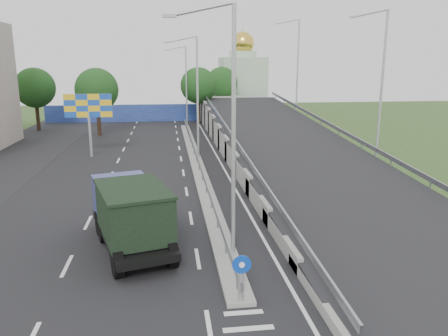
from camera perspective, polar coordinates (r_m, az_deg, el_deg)
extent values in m
cube|color=black|center=(31.96, -8.49, -1.20)|extent=(26.00, 90.00, 0.04)
cube|color=gray|center=(35.89, -3.61, 0.70)|extent=(1.00, 44.00, 0.20)
cube|color=gray|center=(38.28, 15.09, 4.50)|extent=(0.10, 50.00, 0.32)
cube|color=gray|center=(35.75, 0.83, 4.35)|extent=(0.10, 50.00, 0.32)
cube|color=gray|center=(35.75, -3.63, 1.72)|extent=(0.08, 44.00, 0.32)
cylinder|color=gray|center=(35.80, -3.62, 1.33)|extent=(0.09, 0.09, 0.60)
cylinder|color=black|center=(15.15, 2.25, -14.90)|extent=(0.20, 0.20, 1.20)
cylinder|color=#0C3FBF|center=(14.73, 2.33, -12.48)|extent=(0.64, 0.05, 0.64)
cylinder|color=white|center=(14.71, 2.35, -12.53)|extent=(0.20, 0.03, 0.20)
cylinder|color=#B2B5B7|center=(17.36, 1.25, 4.19)|extent=(0.18, 0.18, 10.00)
cylinder|color=#B2B5B7|center=(17.11, -2.89, 20.01)|extent=(2.57, 0.12, 0.66)
cube|color=#B2B5B7|center=(17.02, -7.15, 19.11)|extent=(0.50, 0.18, 0.12)
cylinder|color=#B2B5B7|center=(37.13, -3.48, 9.10)|extent=(0.18, 0.18, 10.00)
cylinder|color=#B2B5B7|center=(37.01, -5.52, 16.41)|extent=(2.57, 0.12, 0.66)
cube|color=#B2B5B7|center=(36.97, -7.44, 15.97)|extent=(0.50, 0.18, 0.12)
cylinder|color=#B2B5B7|center=(57.06, -4.93, 10.58)|extent=(0.18, 0.18, 10.00)
cylinder|color=#B2B5B7|center=(56.99, -6.28, 15.32)|extent=(2.57, 0.12, 0.66)
cube|color=#B2B5B7|center=(56.96, -7.52, 15.04)|extent=(0.50, 0.18, 0.12)
cube|color=#2C2A9D|center=(63.32, -9.03, 7.11)|extent=(30.00, 0.50, 2.40)
cube|color=#B2CCAD|center=(72.08, 2.41, 10.64)|extent=(7.00, 7.00, 9.00)
cylinder|color=#B2CCAD|center=(72.01, 2.45, 14.62)|extent=(4.40, 4.40, 1.00)
sphere|color=gold|center=(72.06, 2.46, 15.97)|extent=(3.60, 3.60, 3.60)
cone|color=gold|center=(72.18, 2.48, 17.55)|extent=(0.30, 0.30, 1.20)
cylinder|color=#B2B5B7|center=(39.96, -17.08, 4.22)|extent=(0.24, 0.24, 4.00)
cube|color=yellow|center=(39.66, -17.33, 7.78)|extent=(4.00, 0.20, 2.00)
cylinder|color=black|center=(51.86, -16.05, 6.28)|extent=(0.44, 0.44, 4.00)
sphere|color=#103D18|center=(51.59, -16.29, 9.80)|extent=(4.80, 4.80, 4.80)
cylinder|color=black|center=(59.39, -3.31, 7.62)|extent=(0.44, 0.44, 4.00)
sphere|color=#103D18|center=(59.16, -3.35, 10.70)|extent=(4.80, 4.80, 4.80)
cylinder|color=black|center=(58.40, -23.18, 6.47)|extent=(0.44, 0.44, 4.00)
sphere|color=#103D18|center=(58.16, -23.47, 9.59)|extent=(4.80, 4.80, 4.80)
cylinder|color=black|center=(66.72, -0.30, 8.28)|extent=(0.44, 0.44, 4.00)
sphere|color=#103D18|center=(66.51, -0.30, 11.02)|extent=(4.80, 4.80, 4.80)
cylinder|color=black|center=(21.84, -15.85, -6.91)|extent=(0.68, 1.23, 1.17)
cylinder|color=black|center=(22.17, -10.35, -6.30)|extent=(0.68, 1.23, 1.17)
cylinder|color=black|center=(20.95, -15.50, -7.77)|extent=(0.68, 1.23, 1.17)
cylinder|color=black|center=(21.28, -9.77, -7.12)|extent=(0.68, 1.23, 1.17)
cylinder|color=black|center=(17.53, -13.76, -11.95)|extent=(0.68, 1.23, 1.17)
cylinder|color=black|center=(17.93, -6.91, -11.04)|extent=(0.68, 1.23, 1.17)
cube|color=black|center=(19.85, -11.93, -8.26)|extent=(4.15, 7.03, 0.32)
cube|color=navy|center=(21.85, -13.38, -3.36)|extent=(2.82, 2.31, 1.81)
cube|color=black|center=(22.50, -13.81, -1.62)|extent=(1.97, 0.61, 0.75)
cube|color=black|center=(23.04, -13.62, -5.42)|extent=(2.41, 0.82, 0.53)
cube|color=black|center=(18.86, -11.71, -5.62)|extent=(3.56, 4.60, 1.92)
cube|color=black|center=(18.56, -11.86, -2.66)|extent=(3.69, 4.73, 0.13)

